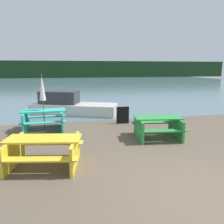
{
  "coord_description": "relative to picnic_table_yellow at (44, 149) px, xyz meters",
  "views": [
    {
      "loc": [
        -2.54,
        -3.47,
        2.44
      ],
      "look_at": [
        -0.94,
        4.12,
        0.85
      ],
      "focal_mm": 35.0,
      "sensor_mm": 36.0,
      "label": 1
    }
  ],
  "objects": [
    {
      "name": "far_treeline",
      "position": [
        3.14,
        49.42,
        1.55
      ],
      "size": [
        80.0,
        1.6,
        4.0
      ],
      "color": "#193319",
      "rests_on": "water"
    },
    {
      "name": "water",
      "position": [
        3.14,
        29.42,
        -0.45
      ],
      "size": [
        60.0,
        50.0,
        0.0
      ],
      "color": "slate",
      "rests_on": "ground_plane"
    },
    {
      "name": "umbrella_white",
      "position": [
        -0.3,
        3.39,
        1.22
      ],
      "size": [
        0.24,
        0.24,
        2.19
      ],
      "color": "brown",
      "rests_on": "ground_plane"
    },
    {
      "name": "picnic_table_teal",
      "position": [
        -0.3,
        3.39,
        0.03
      ],
      "size": [
        1.7,
        1.41,
        0.8
      ],
      "rotation": [
        0.0,
        0.0,
        0.02
      ],
      "color": "#33B7A8",
      "rests_on": "ground_plane"
    },
    {
      "name": "boat",
      "position": [
        0.77,
        6.27,
        -0.01
      ],
      "size": [
        4.69,
        2.95,
        1.2
      ],
      "rotation": [
        0.0,
        0.0,
        -0.38
      ],
      "color": "beige",
      "rests_on": "water"
    },
    {
      "name": "signboard",
      "position": [
        3.0,
        3.71,
        -0.07
      ],
      "size": [
        0.55,
        0.08,
        0.75
      ],
      "color": "black",
      "rests_on": "ground_plane"
    },
    {
      "name": "picnic_table_green",
      "position": [
        3.67,
        1.5,
        0.0
      ],
      "size": [
        1.76,
        1.56,
        0.75
      ],
      "rotation": [
        0.0,
        0.0,
        -0.12
      ],
      "color": "green",
      "rests_on": "ground_plane"
    },
    {
      "name": "ground_plane",
      "position": [
        3.14,
        -1.91,
        -0.45
      ],
      "size": [
        60.0,
        60.0,
        0.0
      ],
      "primitive_type": "plane",
      "color": "brown"
    },
    {
      "name": "picnic_table_yellow",
      "position": [
        0.0,
        0.0,
        0.0
      ],
      "size": [
        2.03,
        1.68,
        0.73
      ],
      "rotation": [
        0.0,
        0.0,
        -0.18
      ],
      "color": "yellow",
      "rests_on": "ground_plane"
    }
  ]
}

